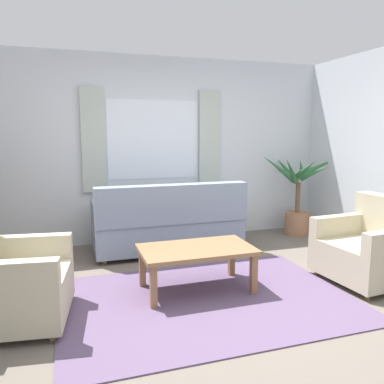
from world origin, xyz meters
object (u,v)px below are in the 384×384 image
(armchair_left, at_px, (8,282))
(couch, at_px, (168,224))
(potted_plant, at_px, (298,198))
(armchair_right, at_px, (371,248))
(coffee_table, at_px, (197,253))

(armchair_left, bearing_deg, couch, -42.02)
(armchair_left, bearing_deg, potted_plant, -58.54)
(couch, distance_m, armchair_left, 2.26)
(couch, height_order, armchair_right, couch)
(couch, height_order, potted_plant, potted_plant)
(couch, xyz_separation_m, armchair_right, (1.76, -1.63, -0.01))
(armchair_right, xyz_separation_m, potted_plant, (0.33, 1.85, 0.21))
(couch, relative_size, armchair_left, 2.02)
(couch, xyz_separation_m, armchair_left, (-1.73, -1.46, -0.01))
(armchair_left, height_order, coffee_table, armchair_left)
(couch, bearing_deg, armchair_left, 40.33)
(armchair_left, xyz_separation_m, coffee_table, (1.67, 0.15, 0.03))
(couch, bearing_deg, armchair_right, 137.09)
(armchair_right, bearing_deg, potted_plant, 165.46)
(potted_plant, bearing_deg, coffee_table, -144.47)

